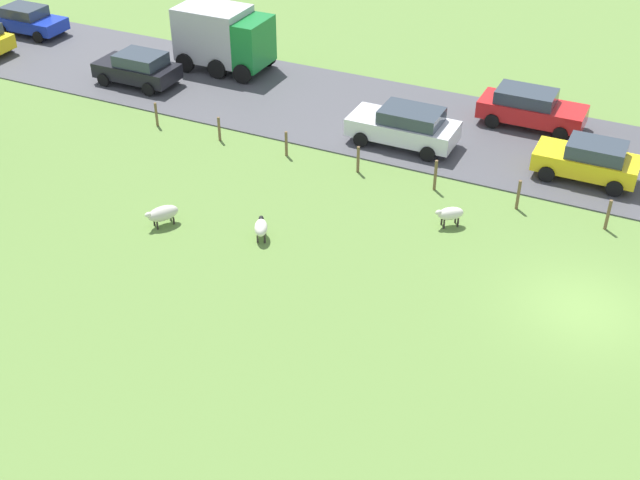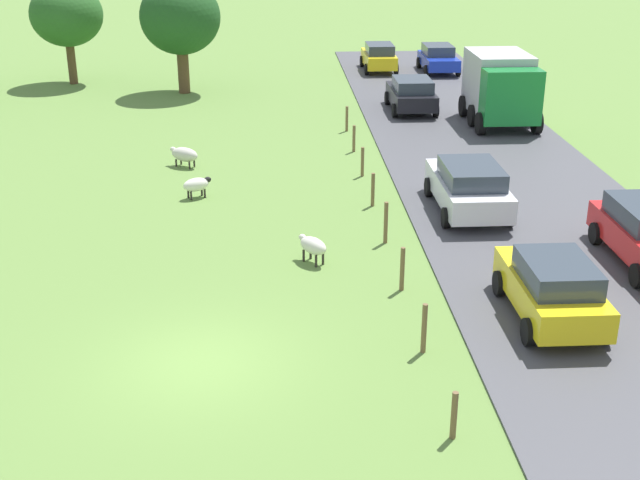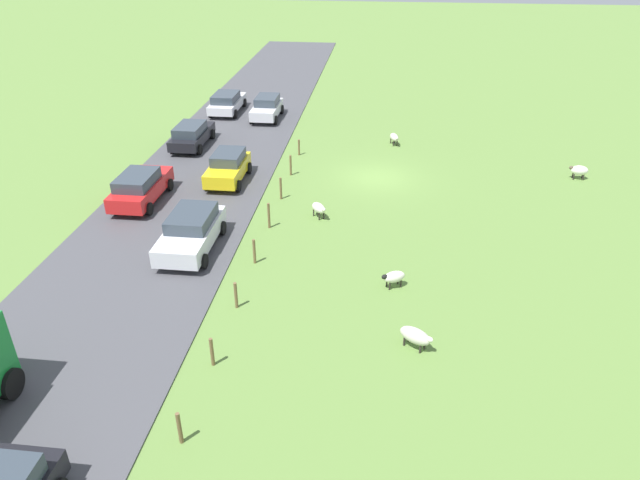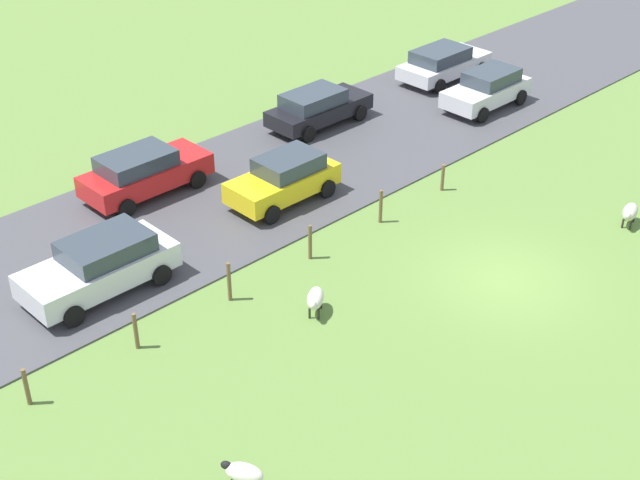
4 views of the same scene
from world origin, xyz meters
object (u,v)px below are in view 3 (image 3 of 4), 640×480
(car_8, at_px, (140,187))
(car_6, at_px, (227,102))
(sheep_3, at_px, (319,208))
(car_7, at_px, (228,167))
(sheep_0, at_px, (415,336))
(car_4, at_px, (191,231))
(car_0, at_px, (192,135))
(car_1, at_px, (267,107))
(sheep_1, at_px, (579,170))
(sheep_2, at_px, (394,137))
(sheep_4, at_px, (394,277))

(car_8, bearing_deg, car_6, -91.34)
(sheep_3, distance_m, car_8, 9.31)
(car_7, xyz_separation_m, car_8, (3.76, 3.19, 0.01))
(sheep_0, xyz_separation_m, car_4, (9.62, -5.65, 0.43))
(car_0, xyz_separation_m, car_7, (-3.73, 5.19, 0.05))
(car_1, relative_size, car_6, 0.90)
(sheep_1, distance_m, car_8, 24.00)
(car_7, bearing_deg, car_8, 40.31)
(sheep_2, height_order, car_4, car_4)
(sheep_3, xyz_separation_m, car_6, (8.91, -16.53, 0.33))
(sheep_4, distance_m, car_8, 14.43)
(sheep_1, xyz_separation_m, car_6, (22.90, -10.08, 0.32))
(car_7, bearing_deg, car_4, 92.33)
(sheep_2, xyz_separation_m, sheep_4, (-0.01, 16.66, -0.03))
(sheep_0, xyz_separation_m, sheep_4, (0.74, -3.63, -0.01))
(sheep_4, relative_size, car_7, 0.26)
(sheep_2, distance_m, car_6, 13.76)
(sheep_0, distance_m, car_4, 11.17)
(car_6, bearing_deg, sheep_3, 118.32)
(sheep_3, distance_m, car_4, 6.41)
(sheep_3, height_order, sheep_4, sheep_3)
(sheep_0, bearing_deg, sheep_2, -87.87)
(sheep_0, distance_m, car_7, 16.51)
(sheep_1, bearing_deg, car_4, 27.89)
(sheep_0, distance_m, car_1, 26.75)
(sheep_3, distance_m, car_6, 18.78)
(sheep_1, relative_size, car_4, 0.23)
(car_4, bearing_deg, sheep_3, -144.51)
(car_6, distance_m, car_8, 15.91)
(sheep_4, xyz_separation_m, car_0, (12.91, -14.73, 0.37))
(car_8, bearing_deg, sheep_4, 153.85)
(car_7, bearing_deg, car_0, -54.31)
(sheep_1, xyz_separation_m, car_4, (19.21, 10.17, 0.39))
(car_6, bearing_deg, sheep_2, 155.95)
(sheep_1, bearing_deg, sheep_2, -23.40)
(sheep_4, height_order, car_4, car_4)
(car_7, bearing_deg, car_1, -89.46)
(car_6, distance_m, car_7, 13.16)
(car_6, bearing_deg, sheep_1, 156.24)
(car_4, bearing_deg, sheep_0, 149.58)
(car_1, bearing_deg, sheep_0, 112.05)
(car_6, bearing_deg, car_8, 88.66)
(sheep_0, bearing_deg, sheep_4, -78.46)
(sheep_0, bearing_deg, car_4, -30.42)
(sheep_1, xyz_separation_m, car_8, (23.28, 5.82, 0.38))
(car_0, xyz_separation_m, car_8, (0.03, 8.38, 0.06))
(sheep_1, xyz_separation_m, sheep_2, (10.34, -4.48, -0.02))
(car_0, bearing_deg, sheep_2, -171.52)
(sheep_0, bearing_deg, car_1, -67.95)
(sheep_1, distance_m, car_7, 19.70)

